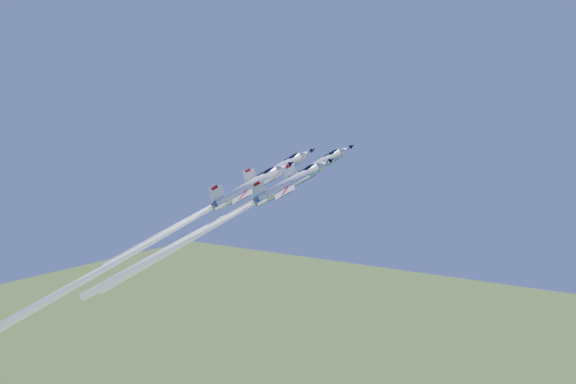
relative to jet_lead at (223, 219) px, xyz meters
The scene contains 4 objects.
jet_lead is the anchor object (origin of this frame).
jet_left 7.31m from the jet_lead, 143.23° to the left, with size 31.43×23.99×32.84m.
jet_right 6.94m from the jet_lead, 52.32° to the right, with size 31.66×24.13×32.88m.
jet_slot 15.84m from the jet_lead, 146.35° to the right, with size 42.55×32.83×46.42m.
Camera 1 is at (67.84, -102.18, 102.13)m, focal length 40.00 mm.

